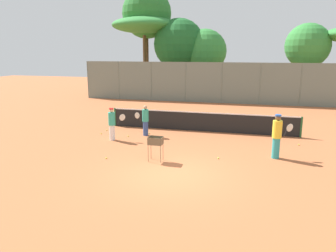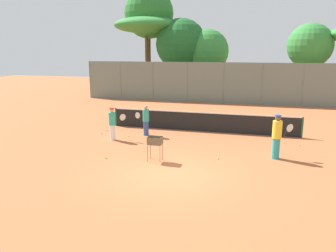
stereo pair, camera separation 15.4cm
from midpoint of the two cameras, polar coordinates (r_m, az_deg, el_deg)
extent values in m
plane|color=#B26038|center=(11.84, 0.76, -8.37)|extent=(80.00, 80.00, 0.00)
cylinder|color=#26592D|center=(19.43, -8.82, 1.59)|extent=(0.10, 0.10, 1.07)
cylinder|color=#26592D|center=(17.89, 22.56, -0.23)|extent=(0.10, 0.10, 1.07)
cube|color=black|center=(17.97, 6.21, 0.65)|extent=(10.22, 0.01, 1.01)
cube|color=white|center=(17.87, 6.25, 2.33)|extent=(10.22, 0.02, 0.06)
cylinder|color=slate|center=(31.68, -13.30, 7.87)|extent=(0.08, 0.08, 3.40)
cylinder|color=slate|center=(30.32, -8.11, 7.87)|extent=(0.08, 0.08, 3.40)
cylinder|color=slate|center=(29.22, -2.48, 7.80)|extent=(0.08, 0.08, 3.40)
cylinder|color=slate|center=(28.42, 3.52, 7.64)|extent=(0.08, 0.08, 3.40)
cylinder|color=slate|center=(27.94, 9.80, 7.39)|extent=(0.08, 0.08, 3.40)
cylinder|color=slate|center=(27.80, 16.20, 7.04)|extent=(0.08, 0.08, 3.40)
cylinder|color=slate|center=(28.01, 22.58, 6.61)|extent=(0.08, 0.08, 3.40)
cube|color=slate|center=(27.94, 9.80, 7.39)|extent=(24.78, 0.01, 3.40)
cylinder|color=brown|center=(35.50, -3.11, 11.25)|extent=(0.28, 0.28, 6.56)
sphere|color=#28722D|center=(35.69, -3.21, 18.98)|extent=(5.07, 5.07, 5.07)
cylinder|color=brown|center=(30.45, 23.14, 7.21)|extent=(0.37, 0.37, 3.63)
sphere|color=#338438|center=(30.35, 23.63, 12.69)|extent=(3.69, 3.69, 3.69)
cylinder|color=brown|center=(34.50, -3.56, 10.77)|extent=(0.35, 0.35, 6.05)
ellipsoid|color=#338438|center=(34.58, -3.65, 17.13)|extent=(6.51, 6.51, 1.63)
cylinder|color=brown|center=(33.37, 6.76, 8.02)|extent=(0.49, 0.49, 3.00)
sphere|color=#338438|center=(33.26, 6.89, 12.81)|extent=(4.30, 4.30, 4.30)
cylinder|color=brown|center=(33.59, 2.40, 8.51)|extent=(0.44, 0.44, 3.45)
sphere|color=#1E6028|center=(33.50, 2.46, 14.04)|extent=(5.04, 5.04, 5.04)
cylinder|color=white|center=(16.38, -9.37, -1.10)|extent=(0.27, 0.27, 0.76)
cylinder|color=teal|center=(16.23, -9.46, 1.27)|extent=(0.33, 0.33, 0.63)
sphere|color=#DBB28C|center=(16.16, -9.51, 2.72)|extent=(0.20, 0.20, 0.20)
cylinder|color=red|center=(16.14, -9.52, 3.03)|extent=(0.22, 0.22, 0.05)
cylinder|color=black|center=(16.23, -8.22, 0.74)|extent=(0.15, 0.07, 0.27)
ellipsoid|color=silver|center=(16.17, -7.64, 1.51)|extent=(0.39, 0.16, 0.43)
cylinder|color=teal|center=(14.10, 18.56, -3.71)|extent=(0.30, 0.30, 0.86)
cylinder|color=yellow|center=(13.90, 18.79, -0.59)|extent=(0.38, 0.38, 0.72)
sphere|color=brown|center=(13.80, 18.93, 1.33)|extent=(0.23, 0.23, 0.23)
cylinder|color=#2659B2|center=(13.78, 18.96, 1.74)|extent=(0.24, 0.24, 0.06)
cylinder|color=black|center=(14.12, 20.04, -1.22)|extent=(0.14, 0.09, 0.27)
ellipsoid|color=silver|center=(14.17, 20.75, -0.32)|extent=(0.37, 0.20, 0.43)
cylinder|color=#334C8C|center=(17.07, -3.58, -0.40)|extent=(0.27, 0.27, 0.75)
cylinder|color=teal|center=(16.93, -3.62, 1.86)|extent=(0.33, 0.33, 0.62)
sphere|color=tan|center=(16.85, -3.64, 3.25)|extent=(0.20, 0.20, 0.20)
cylinder|color=black|center=(16.76, -4.56, 1.19)|extent=(0.11, 0.14, 0.27)
ellipsoid|color=silver|center=(16.62, -5.05, 1.86)|extent=(0.25, 0.34, 0.43)
cylinder|color=brown|center=(13.01, -3.23, -4.78)|extent=(0.02, 0.02, 0.70)
cylinder|color=brown|center=(12.86, -1.07, -4.97)|extent=(0.02, 0.02, 0.70)
cylinder|color=brown|center=(13.34, -2.73, -4.33)|extent=(0.02, 0.02, 0.70)
cylinder|color=brown|center=(13.19, -0.62, -4.51)|extent=(0.02, 0.02, 0.70)
cube|color=brown|center=(13.00, -1.92, -3.16)|extent=(0.55, 0.40, 0.01)
cube|color=brown|center=(12.77, -2.20, -2.78)|extent=(0.55, 0.01, 0.30)
cube|color=brown|center=(13.14, -1.67, -2.32)|extent=(0.55, 0.01, 0.30)
cube|color=brown|center=(13.04, -3.08, -2.46)|extent=(0.01, 0.40, 0.30)
cube|color=brown|center=(12.88, -0.76, -2.63)|extent=(0.01, 0.40, 0.30)
sphere|color=#D1E54C|center=(12.83, -2.01, -2.95)|extent=(0.07, 0.07, 0.07)
sphere|color=#D1E54C|center=(13.03, -2.68, -2.70)|extent=(0.07, 0.07, 0.07)
sphere|color=#D1E54C|center=(12.96, -2.38, -3.03)|extent=(0.07, 0.07, 0.07)
sphere|color=#D1E54C|center=(12.80, -1.48, -2.98)|extent=(0.07, 0.07, 0.07)
sphere|color=#D1E54C|center=(12.81, -1.76, -2.96)|extent=(0.07, 0.07, 0.07)
sphere|color=#D1E54C|center=(12.97, -2.89, -2.78)|extent=(0.07, 0.07, 0.07)
sphere|color=#D1E54C|center=(12.91, -1.22, -2.84)|extent=(0.07, 0.07, 0.07)
sphere|color=#D1E54C|center=(13.03, -0.89, -2.93)|extent=(0.07, 0.07, 0.07)
sphere|color=#D1E54C|center=(12.91, -1.96, -2.85)|extent=(0.07, 0.07, 0.07)
sphere|color=#D1E54C|center=(12.96, -2.35, -3.03)|extent=(0.07, 0.07, 0.07)
sphere|color=#D1E54C|center=(16.96, -6.63, -1.74)|extent=(0.07, 0.07, 0.07)
sphere|color=#D1E54C|center=(17.39, -2.96, -1.30)|extent=(0.07, 0.07, 0.07)
sphere|color=#D1E54C|center=(18.43, -10.28, -0.68)|extent=(0.07, 0.07, 0.07)
sphere|color=#D1E54C|center=(17.75, -11.22, -1.24)|extent=(0.07, 0.07, 0.07)
sphere|color=#D1E54C|center=(16.46, 22.16, -3.08)|extent=(0.07, 0.07, 0.07)
sphere|color=#D1E54C|center=(13.70, -10.44, -5.45)|extent=(0.07, 0.07, 0.07)
sphere|color=#D1E54C|center=(13.57, 9.01, -5.57)|extent=(0.07, 0.07, 0.07)
cube|color=#B2B7BC|center=(34.05, -1.69, 6.42)|extent=(4.20, 1.70, 0.90)
cube|color=#33383D|center=(34.03, -2.02, 7.76)|extent=(2.20, 1.50, 0.70)
camera|label=1|loc=(0.08, -89.70, 0.07)|focal=35.00mm
camera|label=2|loc=(0.08, 90.30, -0.07)|focal=35.00mm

